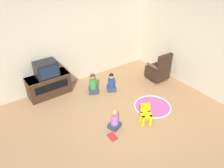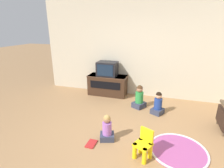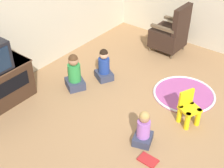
{
  "view_description": "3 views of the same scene",
  "coord_description": "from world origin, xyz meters",
  "px_view_note": "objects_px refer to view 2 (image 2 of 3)",
  "views": [
    {
      "loc": [
        -2.43,
        -3.07,
        3.6
      ],
      "look_at": [
        0.07,
        0.47,
        0.87
      ],
      "focal_mm": 35.0,
      "sensor_mm": 36.0,
      "label": 1
    },
    {
      "loc": [
        0.73,
        -2.67,
        2.05
      ],
      "look_at": [
        -0.33,
        0.78,
        0.84
      ],
      "focal_mm": 28.0,
      "sensor_mm": 36.0,
      "label": 2
    },
    {
      "loc": [
        -2.74,
        -1.46,
        3.0
      ],
      "look_at": [
        -0.26,
        0.45,
        0.78
      ],
      "focal_mm": 50.0,
      "sensor_mm": 36.0,
      "label": 3
    }
  ],
  "objects_px": {
    "television": "(107,69)",
    "child_watching_right": "(158,104)",
    "tv_cabinet": "(108,85)",
    "child_watching_left": "(107,129)",
    "child_watching_center": "(139,98)",
    "book": "(91,144)",
    "yellow_kid_chair": "(143,146)"
  },
  "relations": [
    {
      "from": "television",
      "to": "child_watching_right",
      "type": "relative_size",
      "value": 1.05
    },
    {
      "from": "tv_cabinet",
      "to": "child_watching_right",
      "type": "distance_m",
      "value": 1.77
    },
    {
      "from": "tv_cabinet",
      "to": "television",
      "type": "height_order",
      "value": "television"
    },
    {
      "from": "child_watching_left",
      "to": "tv_cabinet",
      "type": "bearing_deg",
      "value": 89.88
    },
    {
      "from": "television",
      "to": "child_watching_center",
      "type": "bearing_deg",
      "value": -29.08
    },
    {
      "from": "child_watching_center",
      "to": "television",
      "type": "bearing_deg",
      "value": 90.21
    },
    {
      "from": "child_watching_center",
      "to": "child_watching_right",
      "type": "relative_size",
      "value": 1.09
    },
    {
      "from": "tv_cabinet",
      "to": "child_watching_center",
      "type": "relative_size",
      "value": 1.93
    },
    {
      "from": "child_watching_left",
      "to": "book",
      "type": "bearing_deg",
      "value": -153.3
    },
    {
      "from": "yellow_kid_chair",
      "to": "child_watching_left",
      "type": "distance_m",
      "value": 0.76
    },
    {
      "from": "television",
      "to": "child_watching_right",
      "type": "height_order",
      "value": "television"
    },
    {
      "from": "tv_cabinet",
      "to": "book",
      "type": "xyz_separation_m",
      "value": [
        0.48,
        -2.4,
        -0.31
      ]
    },
    {
      "from": "yellow_kid_chair",
      "to": "child_watching_center",
      "type": "relative_size",
      "value": 0.81
    },
    {
      "from": "yellow_kid_chair",
      "to": "child_watching_right",
      "type": "distance_m",
      "value": 1.63
    },
    {
      "from": "child_watching_left",
      "to": "child_watching_center",
      "type": "distance_m",
      "value": 1.6
    },
    {
      "from": "book",
      "to": "yellow_kid_chair",
      "type": "bearing_deg",
      "value": -91.95
    },
    {
      "from": "yellow_kid_chair",
      "to": "child_watching_left",
      "type": "xyz_separation_m",
      "value": [
        -0.71,
        0.28,
        0.01
      ]
    },
    {
      "from": "tv_cabinet",
      "to": "child_watching_left",
      "type": "xyz_separation_m",
      "value": [
        0.71,
        -2.17,
        -0.1
      ]
    },
    {
      "from": "tv_cabinet",
      "to": "yellow_kid_chair",
      "type": "bearing_deg",
      "value": -59.92
    },
    {
      "from": "child_watching_center",
      "to": "book",
      "type": "xyz_separation_m",
      "value": [
        -0.59,
        -1.78,
        -0.25
      ]
    },
    {
      "from": "tv_cabinet",
      "to": "child_watching_center",
      "type": "xyz_separation_m",
      "value": [
        1.07,
        -0.62,
        -0.05
      ]
    },
    {
      "from": "television",
      "to": "yellow_kid_chair",
      "type": "relative_size",
      "value": 1.18
    },
    {
      "from": "child_watching_center",
      "to": "child_watching_right",
      "type": "height_order",
      "value": "child_watching_center"
    },
    {
      "from": "tv_cabinet",
      "to": "book",
      "type": "height_order",
      "value": "tv_cabinet"
    },
    {
      "from": "child_watching_right",
      "to": "book",
      "type": "height_order",
      "value": "child_watching_right"
    },
    {
      "from": "child_watching_left",
      "to": "book",
      "type": "height_order",
      "value": "child_watching_left"
    },
    {
      "from": "yellow_kid_chair",
      "to": "child_watching_center",
      "type": "distance_m",
      "value": 1.87
    },
    {
      "from": "yellow_kid_chair",
      "to": "book",
      "type": "height_order",
      "value": "yellow_kid_chair"
    },
    {
      "from": "television",
      "to": "yellow_kid_chair",
      "type": "distance_m",
      "value": 2.88
    },
    {
      "from": "book",
      "to": "tv_cabinet",
      "type": "bearing_deg",
      "value": 12.49
    },
    {
      "from": "child_watching_right",
      "to": "book",
      "type": "bearing_deg",
      "value": 173.03
    },
    {
      "from": "television",
      "to": "child_watching_right",
      "type": "distance_m",
      "value": 1.85
    }
  ]
}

